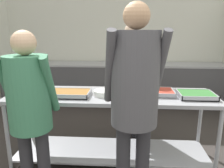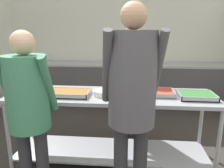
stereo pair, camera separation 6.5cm
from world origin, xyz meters
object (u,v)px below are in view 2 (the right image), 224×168
(plate_stack, at_px, (103,93))
(cook_behind_counter, at_px, (132,70))
(serving_tray_vegetables, at_px, (196,96))
(water_bottle, at_px, (123,57))
(guest_serving_left, at_px, (132,91))
(guest_serving_right, at_px, (28,101))
(serving_tray_roast, at_px, (155,93))
(sauce_pan, at_px, (27,92))
(serving_tray_greens, at_px, (69,93))
(broccoli_bowl, at_px, (125,94))

(plate_stack, relative_size, cook_behind_counter, 0.14)
(serving_tray_vegetables, relative_size, cook_behind_counter, 0.23)
(plate_stack, height_order, water_bottle, water_bottle)
(guest_serving_left, relative_size, guest_serving_right, 1.13)
(serving_tray_roast, bearing_deg, sauce_pan, -172.49)
(serving_tray_roast, distance_m, guest_serving_right, 1.39)
(sauce_pan, height_order, plate_stack, sauce_pan)
(serving_tray_greens, relative_size, serving_tray_vegetables, 1.20)
(sauce_pan, relative_size, water_bottle, 1.42)
(water_bottle, bearing_deg, serving_tray_vegetables, -67.51)
(serving_tray_greens, relative_size, broccoli_bowl, 2.48)
(serving_tray_greens, distance_m, cook_behind_counter, 1.04)
(cook_behind_counter, bearing_deg, broccoli_bowl, -96.20)
(guest_serving_left, xyz_separation_m, cook_behind_counter, (0.00, 1.38, -0.08))
(guest_serving_left, distance_m, guest_serving_right, 0.94)
(sauce_pan, xyz_separation_m, water_bottle, (1.01, 2.31, 0.12))
(guest_serving_right, xyz_separation_m, cook_behind_counter, (0.93, 1.32, 0.06))
(sauce_pan, relative_size, serving_tray_vegetables, 1.02)
(serving_tray_greens, height_order, serving_tray_vegetables, same)
(plate_stack, distance_m, water_bottle, 2.20)
(plate_stack, relative_size, broccoli_bowl, 1.25)
(serving_tray_vegetables, bearing_deg, guest_serving_left, -136.23)
(broccoli_bowl, distance_m, water_bottle, 2.26)
(serving_tray_roast, height_order, cook_behind_counter, cook_behind_counter)
(sauce_pan, bearing_deg, guest_serving_right, -62.17)
(cook_behind_counter, bearing_deg, water_bottle, 97.16)
(sauce_pan, height_order, serving_tray_greens, sauce_pan)
(serving_tray_greens, bearing_deg, guest_serving_left, -42.16)
(sauce_pan, relative_size, cook_behind_counter, 0.24)
(cook_behind_counter, bearing_deg, serving_tray_vegetables, -43.72)
(serving_tray_greens, height_order, plate_stack, plate_stack)
(serving_tray_roast, distance_m, serving_tray_vegetables, 0.46)
(broccoli_bowl, xyz_separation_m, guest_serving_right, (-0.85, -0.57, 0.09))
(water_bottle, bearing_deg, cook_behind_counter, -82.84)
(guest_serving_left, bearing_deg, serving_tray_roast, 70.58)
(guest_serving_right, bearing_deg, serving_tray_greens, 71.12)
(broccoli_bowl, xyz_separation_m, water_bottle, (-0.11, 2.25, 0.13))
(serving_tray_roast, relative_size, guest_serving_right, 0.27)
(serving_tray_roast, height_order, water_bottle, water_bottle)
(plate_stack, bearing_deg, cook_behind_counter, 64.31)
(serving_tray_vegetables, bearing_deg, sauce_pan, -176.56)
(cook_behind_counter, height_order, water_bottle, cook_behind_counter)
(sauce_pan, xyz_separation_m, guest_serving_right, (0.27, -0.51, 0.07))
(serving_tray_greens, distance_m, guest_serving_left, 1.00)
(serving_tray_roast, bearing_deg, guest_serving_left, -109.42)
(serving_tray_greens, bearing_deg, serving_tray_roast, 6.58)
(broccoli_bowl, height_order, serving_tray_roast, broccoli_bowl)
(serving_tray_greens, height_order, cook_behind_counter, cook_behind_counter)
(serving_tray_roast, relative_size, water_bottle, 1.53)
(guest_serving_left, bearing_deg, water_bottle, 93.72)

